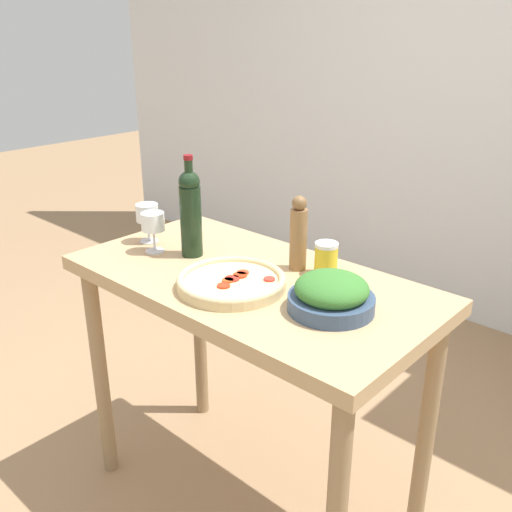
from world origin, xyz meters
name	(u,v)px	position (x,y,z in m)	size (l,w,h in m)	color
ground_plane	(250,500)	(0.00, 0.00, 0.00)	(14.00, 14.00, 0.00)	#9E7A56
wall_back	(500,102)	(0.00, 1.98, 1.30)	(6.40, 0.08, 2.60)	silver
prep_counter	(250,313)	(0.00, 0.00, 0.81)	(1.21, 0.63, 0.94)	tan
wine_bottle	(191,211)	(-0.27, 0.00, 1.10)	(0.07, 0.07, 0.35)	black
wine_glass_near	(153,224)	(-0.39, -0.07, 1.05)	(0.08, 0.08, 0.14)	silver
wine_glass_far	(147,215)	(-0.49, -0.02, 1.05)	(0.08, 0.08, 0.14)	silver
pepper_mill	(298,234)	(0.08, 0.15, 1.06)	(0.06, 0.06, 0.25)	olive
salad_bowl	(331,295)	(0.33, -0.02, 0.99)	(0.25, 0.25, 0.11)	#384C6B
homemade_pizza	(232,281)	(0.02, -0.10, 0.96)	(0.34, 0.34, 0.04)	#DBC189
salt_canister	(326,259)	(0.17, 0.18, 1.00)	(0.07, 0.07, 0.11)	yellow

